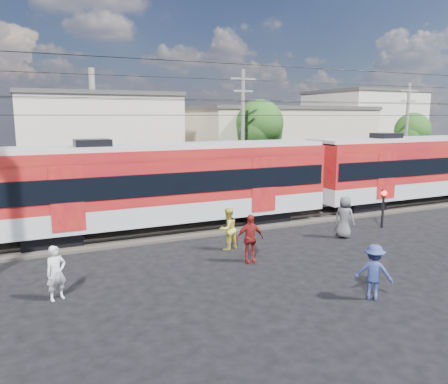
{
  "coord_description": "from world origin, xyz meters",
  "views": [
    {
      "loc": [
        -7.62,
        -11.54,
        5.47
      ],
      "look_at": [
        -0.0,
        5.0,
        2.29
      ],
      "focal_mm": 35.0,
      "sensor_mm": 36.0,
      "label": 1
    }
  ],
  "objects_px": {
    "commuter_train": "(169,182)",
    "pedestrian_c": "(374,272)",
    "pedestrian_a": "(56,273)",
    "crossing_signal": "(383,201)"
  },
  "relations": [
    {
      "from": "commuter_train",
      "to": "pedestrian_c",
      "type": "bearing_deg",
      "value": -72.73
    },
    {
      "from": "commuter_train",
      "to": "pedestrian_a",
      "type": "distance_m",
      "value": 8.4
    },
    {
      "from": "pedestrian_c",
      "to": "crossing_signal",
      "type": "distance_m",
      "value": 9.17
    },
    {
      "from": "commuter_train",
      "to": "crossing_signal",
      "type": "bearing_deg",
      "value": -21.0
    },
    {
      "from": "pedestrian_a",
      "to": "pedestrian_c",
      "type": "distance_m",
      "value": 9.52
    },
    {
      "from": "commuter_train",
      "to": "pedestrian_a",
      "type": "height_order",
      "value": "commuter_train"
    },
    {
      "from": "pedestrian_a",
      "to": "pedestrian_c",
      "type": "height_order",
      "value": "pedestrian_c"
    },
    {
      "from": "pedestrian_c",
      "to": "crossing_signal",
      "type": "relative_size",
      "value": 0.89
    },
    {
      "from": "commuter_train",
      "to": "pedestrian_a",
      "type": "xyz_separation_m",
      "value": [
        -5.52,
        -6.14,
        -1.57
      ]
    },
    {
      "from": "commuter_train",
      "to": "crossing_signal",
      "type": "xyz_separation_m",
      "value": [
        9.74,
        -3.74,
        -1.07
      ]
    }
  ]
}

